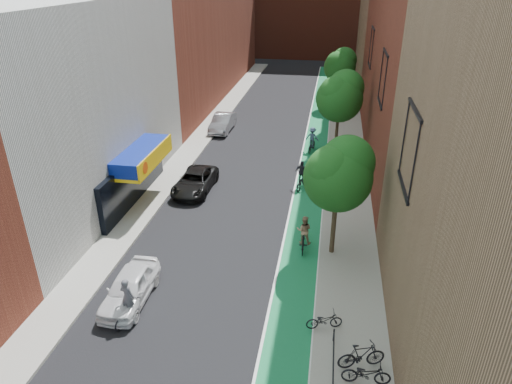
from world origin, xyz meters
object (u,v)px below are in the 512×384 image
at_px(parked_car_white, 130,287).
at_px(cyclist_lane_mid, 301,179).
at_px(parked_car_silver, 223,123).
at_px(parked_car_black, 195,181).
at_px(cyclist_lane_far, 312,141).
at_px(cyclist_lane_near, 304,236).
at_px(cyclist_lead, 128,307).

bearing_deg(parked_car_white, cyclist_lane_mid, 61.76).
bearing_deg(parked_car_white, parked_car_silver, 92.28).
height_order(parked_car_black, cyclist_lane_far, cyclist_lane_far).
bearing_deg(cyclist_lane_near, parked_car_black, -38.43).
relative_size(cyclist_lane_near, cyclist_lane_far, 0.98).
relative_size(parked_car_silver, cyclist_lane_far, 2.32).
bearing_deg(cyclist_lane_near, cyclist_lane_far, -89.21).
distance_m(cyclist_lane_mid, cyclist_lane_far, 7.07).
bearing_deg(parked_car_black, cyclist_lane_near, -36.25).
distance_m(parked_car_silver, cyclist_lane_mid, 13.53).
distance_m(parked_car_black, cyclist_lead, 12.62).
height_order(parked_car_white, cyclist_lane_near, cyclist_lane_near).
height_order(parked_car_black, cyclist_lead, cyclist_lead).
relative_size(parked_car_white, cyclist_lane_far, 2.08).
distance_m(cyclist_lane_near, cyclist_lane_mid, 7.50).
xyz_separation_m(parked_car_black, parked_car_silver, (-1.05, 12.45, 0.10)).
distance_m(parked_car_silver, cyclist_lane_far, 9.15).
distance_m(cyclist_lead, cyclist_lane_far, 22.18).
height_order(cyclist_lead, cyclist_lane_far, cyclist_lead).
relative_size(parked_car_white, cyclist_lead, 2.00).
xyz_separation_m(cyclist_lead, cyclist_lane_near, (6.85, 6.69, 0.12)).
relative_size(cyclist_lead, cyclist_lane_far, 1.04).
height_order(parked_car_black, cyclist_lane_mid, cyclist_lane_mid).
distance_m(cyclist_lead, cyclist_lane_near, 9.57).
distance_m(parked_car_white, cyclist_lane_far, 21.14).
height_order(parked_car_black, parked_car_silver, parked_car_silver).
bearing_deg(cyclist_lane_far, cyclist_lane_near, 104.44).
relative_size(parked_car_white, cyclist_lane_near, 2.13).
distance_m(parked_car_white, parked_car_silver, 23.85).
relative_size(cyclist_lane_mid, cyclist_lane_far, 1.01).
relative_size(parked_car_white, parked_car_silver, 0.90).
bearing_deg(cyclist_lane_near, cyclist_lead, 43.54).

